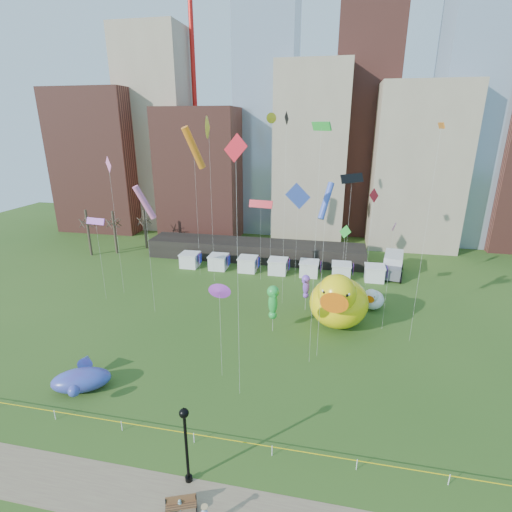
% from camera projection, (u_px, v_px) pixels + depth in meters
% --- Properties ---
extents(ground, '(160.00, 160.00, 0.00)m').
position_uv_depth(ground, '(194.00, 442.00, 29.28)').
color(ground, '#294E18').
rests_on(ground, ground).
extents(footpath, '(70.00, 4.00, 0.02)m').
position_uv_depth(footpath, '(167.00, 502.00, 24.64)').
color(footpath, '#7B604D').
rests_on(footpath, ground).
extents(skyline, '(101.00, 23.00, 68.00)m').
position_uv_depth(skyline, '(304.00, 131.00, 78.38)').
color(skyline, brown).
rests_on(skyline, ground).
extents(pavilion, '(38.00, 6.00, 3.20)m').
position_uv_depth(pavilion, '(255.00, 250.00, 68.40)').
color(pavilion, black).
rests_on(pavilion, ground).
extents(vendor_tents, '(33.24, 2.80, 2.40)m').
position_uv_depth(vendor_tents, '(278.00, 267.00, 62.05)').
color(vendor_tents, white).
rests_on(vendor_tents, ground).
extents(bare_trees, '(8.44, 6.44, 8.50)m').
position_uv_depth(bare_trees, '(116.00, 232.00, 71.26)').
color(bare_trees, '#382B21').
rests_on(bare_trees, ground).
extents(caution_tape, '(50.00, 0.06, 0.90)m').
position_uv_depth(caution_tape, '(194.00, 435.00, 29.05)').
color(caution_tape, white).
rests_on(caution_tape, ground).
extents(big_duck, '(7.90, 9.91, 7.28)m').
position_uv_depth(big_duck, '(338.00, 300.00, 45.10)').
color(big_duck, yellow).
rests_on(big_duck, ground).
extents(small_duck, '(3.81, 4.36, 3.07)m').
position_uv_depth(small_duck, '(372.00, 299.00, 49.97)').
color(small_duck, white).
rests_on(small_duck, ground).
extents(seahorse_green, '(1.62, 1.91, 5.79)m').
position_uv_depth(seahorse_green, '(273.00, 300.00, 43.63)').
color(seahorse_green, silver).
rests_on(seahorse_green, ground).
extents(seahorse_purple, '(1.37, 1.55, 4.93)m').
position_uv_depth(seahorse_purple, '(306.00, 285.00, 48.85)').
color(seahorse_purple, silver).
rests_on(seahorse_purple, ground).
extents(whale_inflatable, '(5.85, 6.37, 2.28)m').
position_uv_depth(whale_inflatable, '(82.00, 378.00, 34.98)').
color(whale_inflatable, '#463188').
rests_on(whale_inflatable, ground).
extents(park_bench, '(2.01, 1.26, 0.98)m').
position_uv_depth(park_bench, '(181.00, 504.00, 23.97)').
color(park_bench, brown).
rests_on(park_bench, footpath).
extents(lamppost, '(0.64, 0.64, 6.11)m').
position_uv_depth(lamppost, '(186.00, 437.00, 24.94)').
color(lamppost, black).
rests_on(lamppost, footpath).
extents(box_truck, '(4.05, 7.92, 3.21)m').
position_uv_depth(box_truck, '(393.00, 264.00, 61.63)').
color(box_truck, silver).
rests_on(box_truck, ground).
extents(toddler, '(0.30, 0.24, 0.77)m').
position_uv_depth(toddler, '(180.00, 505.00, 24.06)').
color(toddler, white).
rests_on(toddler, footpath).
extents(kite_0, '(3.60, 1.03, 12.40)m').
position_uv_depth(kite_0, '(261.00, 204.00, 56.11)').
color(kite_0, silver).
rests_on(kite_0, ground).
extents(kite_1, '(1.59, 1.40, 19.06)m').
position_uv_depth(kite_1, '(109.00, 169.00, 49.46)').
color(kite_1, silver).
rests_on(kite_1, ground).
extents(kite_2, '(0.30, 1.52, 24.34)m').
position_uv_depth(kite_2, '(286.00, 134.00, 44.74)').
color(kite_2, silver).
rests_on(kite_2, ground).
extents(kite_3, '(1.79, 2.02, 23.14)m').
position_uv_depth(kite_3, '(321.00, 130.00, 31.87)').
color(kite_3, silver).
rests_on(kite_3, ground).
extents(kite_4, '(0.87, 1.32, 24.41)m').
position_uv_depth(kite_4, '(272.00, 120.00, 52.84)').
color(kite_4, silver).
rests_on(kite_4, ground).
extents(kite_5, '(3.51, 1.60, 15.11)m').
position_uv_depth(kite_5, '(298.00, 197.00, 54.80)').
color(kite_5, silver).
rests_on(kite_5, ground).
extents(kite_6, '(3.08, 3.49, 22.73)m').
position_uv_depth(kite_6, '(194.00, 148.00, 55.43)').
color(kite_6, silver).
rests_on(kite_6, ground).
extents(kite_7, '(2.77, 0.78, 11.43)m').
position_uv_depth(kite_7, '(96.00, 222.00, 49.78)').
color(kite_7, silver).
rests_on(kite_7, ground).
extents(kite_8, '(1.22, 1.46, 15.64)m').
position_uv_depth(kite_8, '(374.00, 200.00, 46.89)').
color(kite_8, silver).
rests_on(kite_8, ground).
extents(kite_9, '(2.38, 2.06, 16.31)m').
position_uv_depth(kite_9, '(145.00, 203.00, 45.05)').
color(kite_9, silver).
rests_on(kite_9, ground).
extents(kite_10, '(2.76, 2.65, 17.57)m').
position_uv_depth(kite_10, '(352.00, 179.00, 43.94)').
color(kite_10, silver).
rests_on(kite_10, ground).
extents(kite_11, '(1.38, 1.07, 11.52)m').
position_uv_depth(kite_11, '(345.00, 234.00, 46.33)').
color(kite_11, silver).
rests_on(kite_11, ground).
extents(kite_12, '(0.96, 2.98, 23.97)m').
position_uv_depth(kite_12, '(209.00, 127.00, 52.01)').
color(kite_12, silver).
rests_on(kite_12, ground).
extents(kite_13, '(1.51, 1.97, 18.02)m').
position_uv_depth(kite_13, '(326.00, 201.00, 34.81)').
color(kite_13, silver).
rests_on(kite_13, ground).
extents(kite_14, '(0.32, 1.79, 23.09)m').
position_uv_depth(kite_14, '(440.00, 131.00, 35.77)').
color(kite_14, silver).
rests_on(kite_14, ground).
extents(kite_15, '(1.40, 0.21, 9.57)m').
position_uv_depth(kite_15, '(219.00, 292.00, 34.15)').
color(kite_15, silver).
rests_on(kite_15, ground).
extents(kite_16, '(1.95, 0.73, 22.35)m').
position_uv_depth(kite_16, '(236.00, 160.00, 27.86)').
color(kite_16, silver).
rests_on(kite_16, ground).
extents(kite_17, '(0.68, 1.73, 12.72)m').
position_uv_depth(kite_17, '(394.00, 228.00, 41.53)').
color(kite_17, silver).
rests_on(kite_17, ground).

